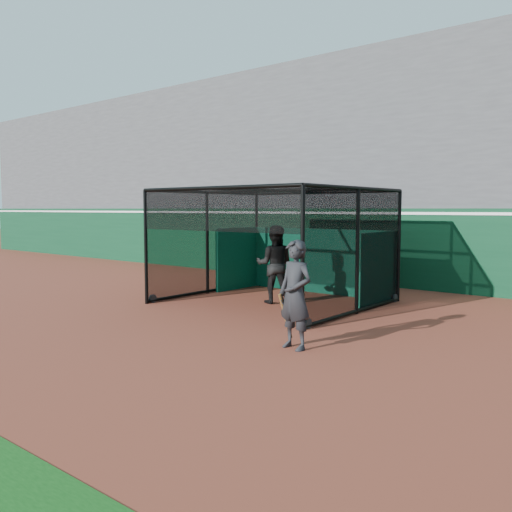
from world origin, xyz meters
The scene contains 6 objects.
ground centered at (0.00, 0.00, 0.00)m, with size 120.00×120.00×0.00m, color brown.
outfield_wall centered at (0.00, 8.50, 1.29)m, with size 50.00×0.50×2.50m.
grandstand centered at (0.00, 12.27, 4.48)m, with size 50.00×7.85×8.95m.
batting_cage centered at (-0.13, 3.72, 1.48)m, with size 5.03×4.66×2.97m.
batter centered at (-0.06, 3.63, 1.03)m, with size 1.00×0.78×2.05m, color black.
on_deck_player centered at (3.07, 0.12, 0.97)m, with size 0.77×0.57×1.95m.
Camera 1 is at (8.54, -7.65, 2.49)m, focal length 38.00 mm.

